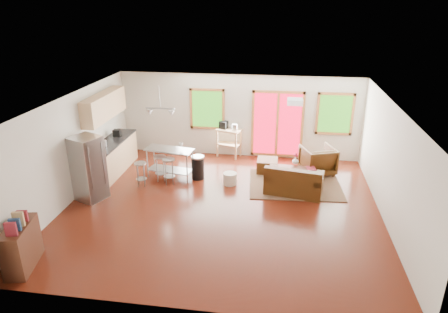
# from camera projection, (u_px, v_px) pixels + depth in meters

# --- Properties ---
(floor) EXTENTS (7.50, 7.00, 0.02)m
(floor) POSITION_uv_depth(u_px,v_px,m) (222.00, 207.00, 9.73)
(floor) COLOR #391008
(floor) RESTS_ON ground
(ceiling) EXTENTS (7.50, 7.00, 0.02)m
(ceiling) POSITION_uv_depth(u_px,v_px,m) (222.00, 102.00, 8.76)
(ceiling) COLOR silver
(ceiling) RESTS_ON ground
(back_wall) EXTENTS (7.50, 0.02, 2.60)m
(back_wall) POSITION_uv_depth(u_px,v_px,m) (239.00, 116.00, 12.47)
(back_wall) COLOR beige
(back_wall) RESTS_ON ground
(left_wall) EXTENTS (0.02, 7.00, 2.60)m
(left_wall) POSITION_uv_depth(u_px,v_px,m) (70.00, 149.00, 9.76)
(left_wall) COLOR beige
(left_wall) RESTS_ON ground
(right_wall) EXTENTS (0.02, 7.00, 2.60)m
(right_wall) POSITION_uv_depth(u_px,v_px,m) (392.00, 167.00, 8.74)
(right_wall) COLOR beige
(right_wall) RESTS_ON ground
(front_wall) EXTENTS (7.50, 0.02, 2.60)m
(front_wall) POSITION_uv_depth(u_px,v_px,m) (187.00, 242.00, 6.02)
(front_wall) COLOR beige
(front_wall) RESTS_ON ground
(window_left) EXTENTS (1.10, 0.05, 1.30)m
(window_left) POSITION_uv_depth(u_px,v_px,m) (207.00, 109.00, 12.49)
(window_left) COLOR #1F5010
(window_left) RESTS_ON back_wall
(french_doors) EXTENTS (1.60, 0.05, 2.10)m
(french_doors) POSITION_uv_depth(u_px,v_px,m) (277.00, 124.00, 12.34)
(french_doors) COLOR #A4081E
(french_doors) RESTS_ON back_wall
(window_right) EXTENTS (1.10, 0.05, 1.30)m
(window_right) POSITION_uv_depth(u_px,v_px,m) (335.00, 114.00, 11.96)
(window_right) COLOR #1F5010
(window_right) RESTS_ON back_wall
(rug) EXTENTS (2.57, 2.05, 0.02)m
(rug) POSITION_uv_depth(u_px,v_px,m) (295.00, 184.00, 10.86)
(rug) COLOR #425433
(rug) RESTS_ON floor
(loveseat) EXTENTS (1.56, 1.05, 0.77)m
(loveseat) POSITION_uv_depth(u_px,v_px,m) (294.00, 182.00, 10.30)
(loveseat) COLOR #331C09
(loveseat) RESTS_ON floor
(coffee_table) EXTENTS (0.98, 0.64, 0.38)m
(coffee_table) POSITION_uv_depth(u_px,v_px,m) (290.00, 171.00, 10.95)
(coffee_table) COLOR #391B0F
(coffee_table) RESTS_ON floor
(armchair) EXTENTS (1.10, 1.06, 0.89)m
(armchair) POSITION_uv_depth(u_px,v_px,m) (318.00, 159.00, 11.43)
(armchair) COLOR #331C09
(armchair) RESTS_ON floor
(ottoman) EXTENTS (0.59, 0.59, 0.39)m
(ottoman) POSITION_uv_depth(u_px,v_px,m) (267.00, 166.00, 11.61)
(ottoman) COLOR #331C09
(ottoman) RESTS_ON floor
(pouf) EXTENTS (0.47, 0.47, 0.33)m
(pouf) POSITION_uv_depth(u_px,v_px,m) (230.00, 179.00, 10.85)
(pouf) COLOR beige
(pouf) RESTS_ON floor
(vase) EXTENTS (0.22, 0.22, 0.31)m
(vase) POSITION_uv_depth(u_px,v_px,m) (296.00, 160.00, 11.17)
(vase) COLOR silver
(vase) RESTS_ON coffee_table
(book) EXTENTS (0.24, 0.06, 0.32)m
(book) POSITION_uv_depth(u_px,v_px,m) (307.00, 164.00, 10.81)
(book) COLOR maroon
(book) RESTS_ON coffee_table
(cabinets) EXTENTS (0.64, 2.24, 2.30)m
(cabinets) POSITION_uv_depth(u_px,v_px,m) (111.00, 141.00, 11.42)
(cabinets) COLOR tan
(cabinets) RESTS_ON floor
(refrigerator) EXTENTS (0.85, 0.85, 1.64)m
(refrigerator) POSITION_uv_depth(u_px,v_px,m) (88.00, 168.00, 9.85)
(refrigerator) COLOR #B7BABC
(refrigerator) RESTS_ON floor
(island) EXTENTS (1.41, 0.76, 0.84)m
(island) POSITION_uv_depth(u_px,v_px,m) (170.00, 158.00, 11.14)
(island) COLOR #B7BABC
(island) RESTS_ON floor
(cup) EXTENTS (0.15, 0.13, 0.12)m
(cup) POSITION_uv_depth(u_px,v_px,m) (181.00, 144.00, 10.96)
(cup) COLOR silver
(cup) RESTS_ON island
(bar_stool_a) EXTENTS (0.39, 0.39, 0.67)m
(bar_stool_a) POSITION_uv_depth(u_px,v_px,m) (141.00, 169.00, 10.64)
(bar_stool_a) COLOR #B7BABC
(bar_stool_a) RESTS_ON floor
(bar_stool_b) EXTENTS (0.42, 0.42, 0.72)m
(bar_stool_b) POSITION_uv_depth(u_px,v_px,m) (160.00, 162.00, 10.95)
(bar_stool_b) COLOR #B7BABC
(bar_stool_b) RESTS_ON floor
(bar_stool_c) EXTENTS (0.43, 0.43, 0.73)m
(bar_stool_c) POSITION_uv_depth(u_px,v_px,m) (169.00, 165.00, 10.74)
(bar_stool_c) COLOR #B7BABC
(bar_stool_c) RESTS_ON floor
(trash_can) EXTENTS (0.41, 0.41, 0.67)m
(trash_can) POSITION_uv_depth(u_px,v_px,m) (198.00, 167.00, 11.14)
(trash_can) COLOR black
(trash_can) RESTS_ON floor
(kitchen_cart) EXTENTS (0.86, 0.68, 1.15)m
(kitchen_cart) POSITION_uv_depth(u_px,v_px,m) (228.00, 133.00, 12.56)
(kitchen_cart) COLOR tan
(kitchen_cart) RESTS_ON floor
(bookshelf) EXTENTS (0.59, 1.05, 1.16)m
(bookshelf) POSITION_uv_depth(u_px,v_px,m) (21.00, 246.00, 7.40)
(bookshelf) COLOR #391B0F
(bookshelf) RESTS_ON floor
(ceiling_flush) EXTENTS (0.35, 0.35, 0.12)m
(ceiling_flush) POSITION_uv_depth(u_px,v_px,m) (295.00, 102.00, 9.13)
(ceiling_flush) COLOR white
(ceiling_flush) RESTS_ON ceiling
(pendant_light) EXTENTS (0.80, 0.18, 0.79)m
(pendant_light) POSITION_uv_depth(u_px,v_px,m) (160.00, 112.00, 10.66)
(pendant_light) COLOR gray
(pendant_light) RESTS_ON ceiling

